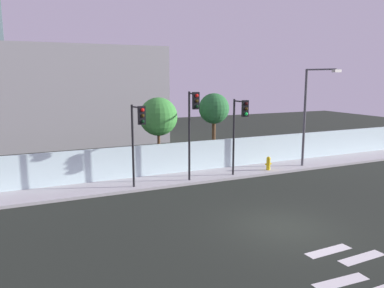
{
  "coord_description": "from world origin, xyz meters",
  "views": [
    {
      "loc": [
        -9.45,
        -11.81,
        5.89
      ],
      "look_at": [
        -0.94,
        6.5,
        2.38
      ],
      "focal_mm": 36.68,
      "sensor_mm": 36.0,
      "label": 1
    }
  ],
  "objects_px": {
    "street_lamp_curbside": "(310,108)",
    "roadside_tree_midleft": "(214,109)",
    "traffic_light_center": "(193,117)",
    "fire_hydrant": "(268,163)",
    "roadside_tree_leftmost": "(158,117)",
    "traffic_light_right": "(138,128)",
    "traffic_light_left": "(240,121)"
  },
  "relations": [
    {
      "from": "street_lamp_curbside",
      "to": "roadside_tree_midleft",
      "type": "height_order",
      "value": "street_lamp_curbside"
    },
    {
      "from": "traffic_light_center",
      "to": "fire_hydrant",
      "type": "xyz_separation_m",
      "value": [
        5.42,
        0.55,
        -3.11
      ]
    },
    {
      "from": "fire_hydrant",
      "to": "roadside_tree_leftmost",
      "type": "relative_size",
      "value": 0.18
    },
    {
      "from": "traffic_light_center",
      "to": "traffic_light_right",
      "type": "height_order",
      "value": "traffic_light_center"
    },
    {
      "from": "traffic_light_center",
      "to": "roadside_tree_leftmost",
      "type": "xyz_separation_m",
      "value": [
        -0.63,
        3.64,
        -0.29
      ]
    },
    {
      "from": "traffic_light_left",
      "to": "roadside_tree_leftmost",
      "type": "height_order",
      "value": "roadside_tree_leftmost"
    },
    {
      "from": "traffic_light_center",
      "to": "roadside_tree_leftmost",
      "type": "distance_m",
      "value": 3.7
    },
    {
      "from": "traffic_light_left",
      "to": "roadside_tree_midleft",
      "type": "distance_m",
      "value": 3.92
    },
    {
      "from": "traffic_light_right",
      "to": "fire_hydrant",
      "type": "distance_m",
      "value": 9.01
    },
    {
      "from": "traffic_light_center",
      "to": "roadside_tree_leftmost",
      "type": "relative_size",
      "value": 1.07
    },
    {
      "from": "traffic_light_center",
      "to": "roadside_tree_leftmost",
      "type": "height_order",
      "value": "traffic_light_center"
    },
    {
      "from": "traffic_light_center",
      "to": "roadside_tree_midleft",
      "type": "xyz_separation_m",
      "value": [
        3.22,
        3.64,
        0.05
      ]
    },
    {
      "from": "traffic_light_center",
      "to": "fire_hydrant",
      "type": "height_order",
      "value": "traffic_light_center"
    },
    {
      "from": "traffic_light_left",
      "to": "traffic_light_right",
      "type": "bearing_deg",
      "value": 179.82
    },
    {
      "from": "traffic_light_right",
      "to": "street_lamp_curbside",
      "type": "distance_m",
      "value": 11.39
    },
    {
      "from": "street_lamp_curbside",
      "to": "roadside_tree_leftmost",
      "type": "height_order",
      "value": "street_lamp_curbside"
    },
    {
      "from": "roadside_tree_midleft",
      "to": "traffic_light_right",
      "type": "bearing_deg",
      "value": -148.74
    },
    {
      "from": "traffic_light_center",
      "to": "traffic_light_right",
      "type": "xyz_separation_m",
      "value": [
        -3.13,
        -0.22,
        -0.4
      ]
    },
    {
      "from": "traffic_light_left",
      "to": "fire_hydrant",
      "type": "xyz_separation_m",
      "value": [
        2.62,
        0.79,
        -2.81
      ]
    },
    {
      "from": "street_lamp_curbside",
      "to": "roadside_tree_leftmost",
      "type": "bearing_deg",
      "value": 159.26
    },
    {
      "from": "fire_hydrant",
      "to": "traffic_light_right",
      "type": "bearing_deg",
      "value": -174.84
    },
    {
      "from": "street_lamp_curbside",
      "to": "roadside_tree_leftmost",
      "type": "xyz_separation_m",
      "value": [
        -8.86,
        3.35,
        -0.48
      ]
    },
    {
      "from": "street_lamp_curbside",
      "to": "fire_hydrant",
      "type": "distance_m",
      "value": 4.34
    },
    {
      "from": "traffic_light_left",
      "to": "roadside_tree_midleft",
      "type": "relative_size",
      "value": 0.93
    },
    {
      "from": "traffic_light_left",
      "to": "roadside_tree_leftmost",
      "type": "distance_m",
      "value": 5.18
    },
    {
      "from": "street_lamp_curbside",
      "to": "roadside_tree_midleft",
      "type": "relative_size",
      "value": 1.29
    },
    {
      "from": "traffic_light_right",
      "to": "traffic_light_left",
      "type": "bearing_deg",
      "value": -0.18
    },
    {
      "from": "traffic_light_right",
      "to": "roadside_tree_midleft",
      "type": "relative_size",
      "value": 0.9
    },
    {
      "from": "street_lamp_curbside",
      "to": "roadside_tree_midleft",
      "type": "xyz_separation_m",
      "value": [
        -5.01,
        3.35,
        -0.14
      ]
    },
    {
      "from": "roadside_tree_midleft",
      "to": "roadside_tree_leftmost",
      "type": "bearing_deg",
      "value": -180.0
    },
    {
      "from": "traffic_light_left",
      "to": "roadside_tree_midleft",
      "type": "height_order",
      "value": "roadside_tree_midleft"
    },
    {
      "from": "traffic_light_center",
      "to": "street_lamp_curbside",
      "type": "xyz_separation_m",
      "value": [
        8.23,
        0.28,
        0.19
      ]
    }
  ]
}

